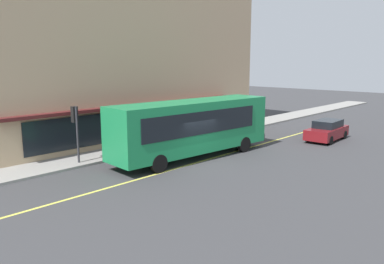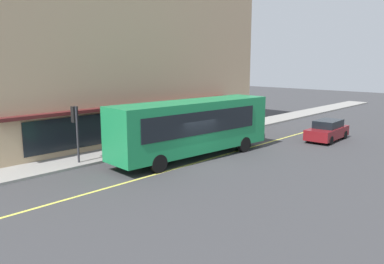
# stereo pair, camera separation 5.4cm
# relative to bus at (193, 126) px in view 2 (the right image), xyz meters

# --- Properties ---
(ground) EXTENTS (120.00, 120.00, 0.00)m
(ground) POSITION_rel_bus_xyz_m (-0.76, -0.96, -1.99)
(ground) COLOR #38383A
(sidewalk) EXTENTS (80.00, 2.66, 0.15)m
(sidewalk) POSITION_rel_bus_xyz_m (-0.76, 4.31, -1.91)
(sidewalk) COLOR gray
(sidewalk) RESTS_ON ground
(lane_centre_stripe) EXTENTS (36.00, 0.16, 0.01)m
(lane_centre_stripe) POSITION_rel_bus_xyz_m (-0.76, -0.96, -1.98)
(lane_centre_stripe) COLOR #D8D14C
(lane_centre_stripe) RESTS_ON ground
(storefront_building) EXTENTS (27.55, 10.31, 12.36)m
(storefront_building) POSITION_rel_bus_xyz_m (0.32, 10.48, 4.19)
(storefront_building) COLOR tan
(storefront_building) RESTS_ON ground
(bus) EXTENTS (11.29, 3.35, 3.50)m
(bus) POSITION_rel_bus_xyz_m (0.00, 0.00, 0.00)
(bus) COLOR #197F47
(bus) RESTS_ON ground
(traffic_light) EXTENTS (0.30, 0.52, 3.20)m
(traffic_light) POSITION_rel_bus_xyz_m (-5.68, 3.80, 0.55)
(traffic_light) COLOR #2D2D33
(traffic_light) RESTS_ON sidewalk
(car_maroon) EXTENTS (4.37, 2.01, 1.52)m
(car_maroon) POSITION_rel_bus_xyz_m (10.67, -3.76, -1.24)
(car_maroon) COLOR maroon
(car_maroon) RESTS_ON ground
(pedestrian_mid_block) EXTENTS (0.34, 0.34, 1.80)m
(pedestrian_mid_block) POSITION_rel_bus_xyz_m (10.57, 4.34, -0.75)
(pedestrian_mid_block) COLOR black
(pedestrian_mid_block) RESTS_ON sidewalk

